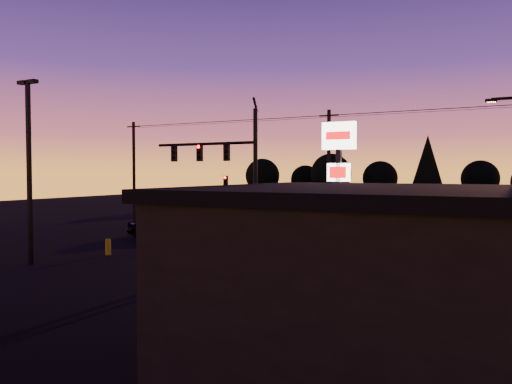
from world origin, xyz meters
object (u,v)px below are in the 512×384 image
(secondary_signal, at_px, (226,196))
(suv_parked, at_px, (436,284))
(parking_lot_light, at_px, (29,159))
(bollard, at_px, (108,247))
(car_left, at_px, (157,227))
(pylon_sign, at_px, (339,165))
(car_right, at_px, (349,240))
(traffic_signal_mast, at_px, (230,166))

(secondary_signal, relative_size, suv_parked, 0.86)
(secondary_signal, xyz_separation_m, suv_parked, (16.50, -12.73, -2.16))
(parking_lot_light, bearing_deg, suv_parked, 5.29)
(bollard, distance_m, car_left, 7.61)
(parking_lot_light, distance_m, bollard, 6.36)
(car_left, bearing_deg, secondary_signal, -51.02)
(bollard, relative_size, car_left, 0.20)
(bollard, xyz_separation_m, car_left, (-2.44, 7.20, 0.30))
(secondary_signal, bearing_deg, suv_parked, -37.64)
(pylon_sign, relative_size, car_left, 1.56)
(secondary_signal, relative_size, bollard, 4.88)
(car_right, relative_size, suv_parked, 0.94)
(car_left, bearing_deg, pylon_sign, -117.27)
(traffic_signal_mast, xyz_separation_m, parking_lot_light, (-7.40, -6.99, 0.33))
(parking_lot_light, height_order, car_right, parking_lot_light)
(parking_lot_light, bearing_deg, bollard, 70.89)
(secondary_signal, height_order, car_right, secondary_signal)
(traffic_signal_mast, relative_size, car_right, 1.81)
(bollard, bearing_deg, parking_lot_light, -109.11)
(secondary_signal, height_order, suv_parked, secondary_signal)
(suv_parked, bearing_deg, parking_lot_light, 159.25)
(secondary_signal, bearing_deg, parking_lot_light, -99.79)
(secondary_signal, bearing_deg, car_right, -16.43)
(parking_lot_light, height_order, bollard, parking_lot_light)
(traffic_signal_mast, bearing_deg, suv_parked, -24.28)
(car_left, relative_size, suv_parked, 0.87)
(secondary_signal, xyz_separation_m, car_left, (-3.58, -3.37, -2.12))
(pylon_sign, distance_m, car_left, 17.44)
(parking_lot_light, xyz_separation_m, car_left, (-1.08, 11.11, -4.53))
(traffic_signal_mast, height_order, secondary_signal, traffic_signal_mast)
(parking_lot_light, bearing_deg, car_left, 95.57)
(suv_parked, bearing_deg, car_left, 128.98)
(traffic_signal_mast, bearing_deg, pylon_sign, -19.36)
(car_left, relative_size, car_right, 0.92)
(secondary_signal, xyz_separation_m, pylon_sign, (12.00, -9.99, 2.05))
(bollard, bearing_deg, secondary_signal, 83.82)
(suv_parked, bearing_deg, secondary_signal, 116.32)
(secondary_signal, height_order, pylon_sign, pylon_sign)
(pylon_sign, bearing_deg, secondary_signal, 140.23)
(traffic_signal_mast, bearing_deg, secondary_signal, 123.19)
(suv_parked, bearing_deg, traffic_signal_mast, 129.68)
(bollard, bearing_deg, traffic_signal_mast, 27.01)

